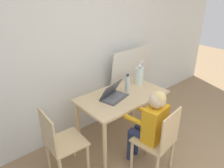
{
  "coord_description": "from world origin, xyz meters",
  "views": [
    {
      "loc": [
        -1.51,
        -0.21,
        2.05
      ],
      "look_at": [
        0.11,
        1.67,
        0.9
      ],
      "focal_mm": 35.0,
      "sensor_mm": 36.0,
      "label": 1
    }
  ],
  "objects_px": {
    "laptop": "(113,94)",
    "chair_occupied": "(159,141)",
    "water_bottle": "(127,83)",
    "chair_spare": "(61,143)",
    "person_seated": "(151,121)",
    "flower_vase": "(139,75)"
  },
  "relations": [
    {
      "from": "water_bottle",
      "to": "laptop",
      "type": "bearing_deg",
      "value": -177.94
    },
    {
      "from": "flower_vase",
      "to": "water_bottle",
      "type": "xyz_separation_m",
      "value": [
        -0.29,
        -0.06,
        -0.02
      ]
    },
    {
      "from": "chair_spare",
      "to": "flower_vase",
      "type": "height_order",
      "value": "flower_vase"
    },
    {
      "from": "water_bottle",
      "to": "chair_spare",
      "type": "bearing_deg",
      "value": -177.78
    },
    {
      "from": "person_seated",
      "to": "flower_vase",
      "type": "bearing_deg",
      "value": -134.89
    },
    {
      "from": "chair_occupied",
      "to": "water_bottle",
      "type": "distance_m",
      "value": 0.85
    },
    {
      "from": "laptop",
      "to": "chair_occupied",
      "type": "bearing_deg",
      "value": -99.97
    },
    {
      "from": "chair_occupied",
      "to": "laptop",
      "type": "height_order",
      "value": "laptop"
    },
    {
      "from": "chair_spare",
      "to": "laptop",
      "type": "xyz_separation_m",
      "value": [
        0.8,
        0.03,
        0.32
      ]
    },
    {
      "from": "chair_spare",
      "to": "chair_occupied",
      "type": "bearing_deg",
      "value": -125.56
    },
    {
      "from": "chair_spare",
      "to": "laptop",
      "type": "height_order",
      "value": "laptop"
    },
    {
      "from": "chair_spare",
      "to": "laptop",
      "type": "bearing_deg",
      "value": -84.43
    },
    {
      "from": "water_bottle",
      "to": "person_seated",
      "type": "bearing_deg",
      "value": -109.93
    },
    {
      "from": "person_seated",
      "to": "water_bottle",
      "type": "distance_m",
      "value": 0.68
    },
    {
      "from": "laptop",
      "to": "water_bottle",
      "type": "relative_size",
      "value": 1.62
    },
    {
      "from": "chair_occupied",
      "to": "person_seated",
      "type": "xyz_separation_m",
      "value": [
        -0.02,
        0.12,
        0.21
      ]
    },
    {
      "from": "person_seated",
      "to": "flower_vase",
      "type": "relative_size",
      "value": 2.93
    },
    {
      "from": "flower_vase",
      "to": "water_bottle",
      "type": "relative_size",
      "value": 1.44
    },
    {
      "from": "chair_spare",
      "to": "water_bottle",
      "type": "distance_m",
      "value": 1.13
    },
    {
      "from": "person_seated",
      "to": "flower_vase",
      "type": "height_order",
      "value": "flower_vase"
    },
    {
      "from": "chair_spare",
      "to": "water_bottle",
      "type": "height_order",
      "value": "water_bottle"
    },
    {
      "from": "chair_occupied",
      "to": "chair_spare",
      "type": "bearing_deg",
      "value": -46.37
    }
  ]
}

